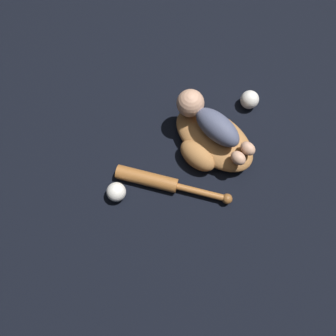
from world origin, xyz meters
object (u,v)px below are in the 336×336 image
at_px(baseball_spare, 250,100).
at_px(baby_figure, 209,120).
at_px(baseball_bat, 159,182).
at_px(baseball_glove, 211,141).
at_px(baseball, 116,192).

bearing_deg(baseball_spare, baby_figure, 72.32).
distance_m(baseball_bat, baseball_spare, 0.53).
distance_m(baseball_glove, baby_figure, 0.11).
height_order(baseball_bat, baseball, baseball).
xyz_separation_m(baseball_glove, baseball, (0.20, 0.38, -0.01)).
bearing_deg(baseball_bat, baby_figure, -99.96).
bearing_deg(baseball, baby_figure, -112.18).
distance_m(baby_figure, baseball, 0.45).
height_order(baseball_glove, baseball_spare, baseball_glove).
height_order(baby_figure, baseball_spare, baby_figure).
distance_m(baby_figure, baseball_spare, 0.27).
xyz_separation_m(baby_figure, baseball_bat, (0.05, 0.28, -0.12)).
relative_size(baby_figure, baseball, 4.81).
bearing_deg(baby_figure, baseball_glove, 145.07).
xyz_separation_m(baby_figure, baseball, (0.17, 0.40, -0.11)).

